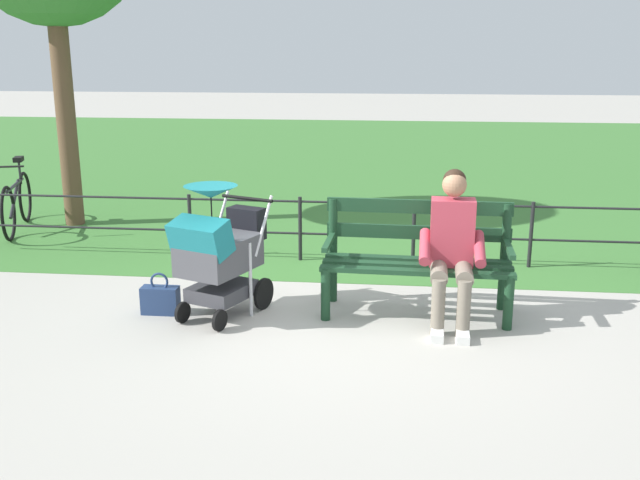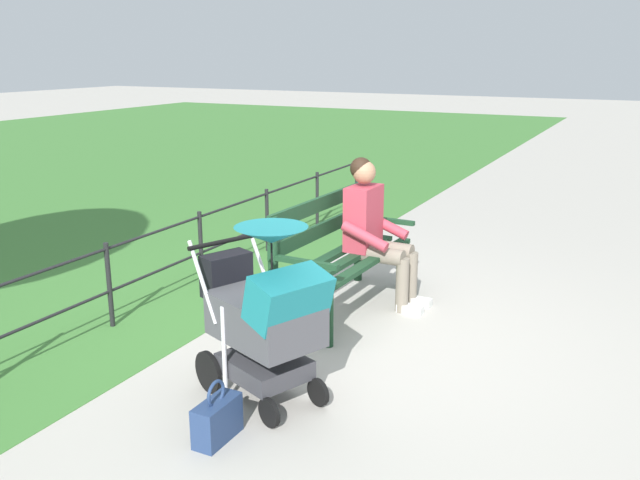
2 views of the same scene
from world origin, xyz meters
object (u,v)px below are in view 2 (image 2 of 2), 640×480
at_px(park_bench, 337,249).
at_px(stroller, 266,312).
at_px(person_on_bench, 375,227).
at_px(handbag, 217,419).

distance_m(park_bench, stroller, 1.69).
relative_size(person_on_bench, handbag, 3.45).
xyz_separation_m(person_on_bench, handbag, (2.47, 0.07, -0.55)).
height_order(park_bench, stroller, stroller).
distance_m(stroller, handbag, 0.71).
bearing_deg(park_bench, stroller, 10.29).
bearing_deg(person_on_bench, handbag, 1.62).
relative_size(park_bench, handbag, 4.37).
bearing_deg(park_bench, person_on_bench, 140.83).
bearing_deg(stroller, person_on_bench, -177.67).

